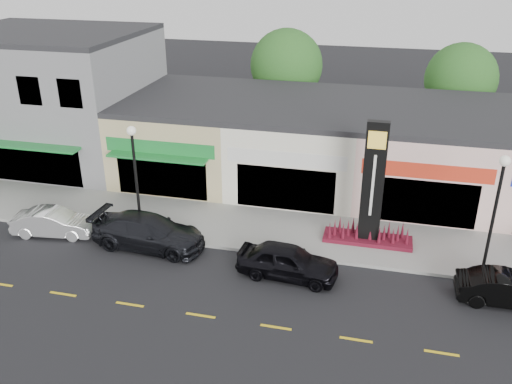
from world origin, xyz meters
TOP-DOWN VIEW (x-y plane):
  - ground at (0.00, 0.00)m, footprint 120.00×120.00m
  - sidewalk at (0.00, 4.35)m, footprint 52.00×4.30m
  - curb at (0.00, 2.10)m, footprint 52.00×0.20m
  - building_grey_2story at (-18.00, 11.48)m, footprint 12.00×10.95m
  - shop_beige at (-8.50, 11.46)m, footprint 7.00×10.85m
  - shop_cream at (-1.50, 11.47)m, footprint 7.00×10.01m
  - shop_pink_w at (5.50, 11.47)m, footprint 7.00×10.01m
  - tree_rear_west at (-4.00, 19.50)m, footprint 5.20×5.20m
  - tree_rear_mid at (8.00, 19.50)m, footprint 4.80×4.80m
  - lamp_west_near at (-8.00, 2.50)m, footprint 0.44×0.44m
  - lamp_east_near at (8.00, 2.50)m, footprint 0.44×0.44m
  - pylon_sign at (3.00, 4.20)m, footprint 4.20×1.30m
  - car_white_van at (-12.16, 1.46)m, footprint 1.97×4.19m
  - car_dark_sedan at (-7.11, 1.47)m, footprint 2.53×5.58m
  - car_black_sedan at (-0.23, 0.53)m, footprint 2.08×4.51m
  - car_black_conv at (8.68, 0.69)m, footprint 1.45×4.02m

SIDE VIEW (x-z plane):
  - ground at x=0.00m, z-range 0.00..0.00m
  - sidewalk at x=0.00m, z-range 0.00..0.15m
  - curb at x=0.00m, z-range 0.00..0.15m
  - car_black_conv at x=8.68m, z-range 0.00..1.32m
  - car_white_van at x=-12.16m, z-range 0.00..1.33m
  - car_black_sedan at x=-0.23m, z-range 0.00..1.49m
  - car_dark_sedan at x=-7.11m, z-range 0.00..1.58m
  - pylon_sign at x=3.00m, z-range -0.73..5.27m
  - shop_cream at x=-1.50m, z-range 0.00..4.80m
  - shop_pink_w at x=5.50m, z-range 0.00..4.80m
  - shop_beige at x=-8.50m, z-range 0.00..4.80m
  - lamp_west_near at x=-8.00m, z-range 0.74..6.21m
  - lamp_east_near at x=8.00m, z-range 0.74..6.21m
  - building_grey_2story at x=-18.00m, z-range -0.01..8.29m
  - tree_rear_mid at x=8.00m, z-range 1.24..8.53m
  - tree_rear_west at x=-4.00m, z-range 1.30..9.13m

